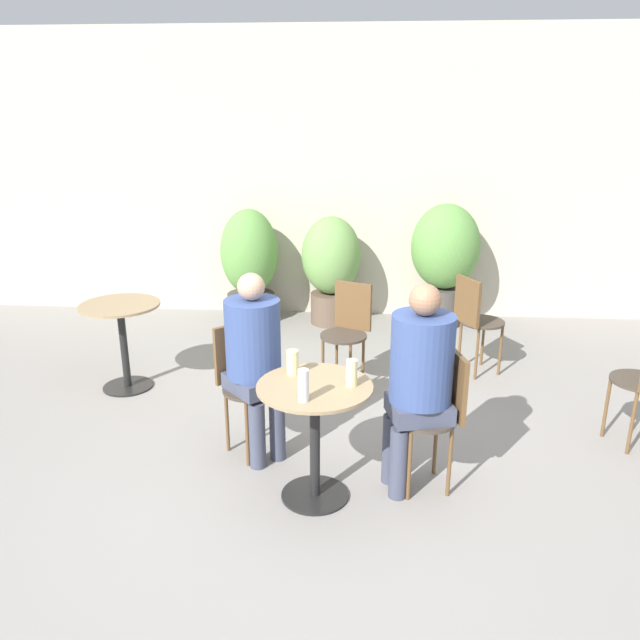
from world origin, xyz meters
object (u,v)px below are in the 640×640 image
object	(u,v)px
bistro_chair_1	(244,375)
potted_plant_2	(445,255)
cafe_table_near	(315,417)
potted_plant_0	(250,263)
bistro_chair_2	(348,325)
beer_glass_1	(352,373)
beer_glass_0	(303,385)
potted_plant_1	(331,264)
bistro_chair_0	(439,406)
bistro_chair_3	(475,315)
beer_glass_2	(293,362)
cafe_table_far	(122,329)
seated_person_0	(419,373)
seated_person_1	(255,352)

from	to	relation	value
bistro_chair_1	potted_plant_2	bearing A→B (deg)	15.81
cafe_table_near	potted_plant_0	distance (m)	3.35
bistro_chair_2	beer_glass_1	bearing A→B (deg)	-63.48
beer_glass_0	potted_plant_1	world-z (taller)	potted_plant_1
cafe_table_near	bistro_chair_0	distance (m)	0.74
bistro_chair_2	potted_plant_1	xyz separation A→B (m)	(-0.23, 1.60, 0.11)
bistro_chair_3	beer_glass_2	distance (m)	2.24
bistro_chair_1	beer_glass_1	distance (m)	0.93
bistro_chair_2	beer_glass_2	size ratio (longest dim) A/B	5.94
bistro_chair_0	beer_glass_0	distance (m)	0.89
bistro_chair_1	potted_plant_0	size ratio (longest dim) A/B	0.71
cafe_table_near	potted_plant_2	xyz separation A→B (m)	(1.09, 3.24, 0.24)
cafe_table_far	potted_plant_2	xyz separation A→B (m)	(2.76, 1.82, 0.25)
bistro_chair_1	beer_glass_2	world-z (taller)	beer_glass_2
bistro_chair_0	bistro_chair_3	xyz separation A→B (m)	(0.48, 1.74, 0.00)
bistro_chair_0	beer_glass_0	xyz separation A→B (m)	(-0.76, -0.37, 0.28)
cafe_table_near	potted_plant_1	world-z (taller)	potted_plant_1
bistro_chair_0	cafe_table_near	bearing A→B (deg)	-90.00
seated_person_0	bistro_chair_2	bearing A→B (deg)	-176.60
beer_glass_2	cafe_table_near	bearing A→B (deg)	-46.50
bistro_chair_0	seated_person_0	distance (m)	0.26
bistro_chair_3	beer_glass_0	size ratio (longest dim) A/B	4.85
bistro_chair_0	seated_person_0	bearing A→B (deg)	-90.00
bistro_chair_2	potted_plant_0	xyz separation A→B (m)	(-1.10, 1.61, 0.11)
potted_plant_1	beer_glass_2	bearing A→B (deg)	-90.96
bistro_chair_3	potted_plant_2	xyz separation A→B (m)	(-0.11, 1.32, 0.23)
beer_glass_2	potted_plant_2	xyz separation A→B (m)	(1.23, 3.09, -0.04)
bistro_chair_2	seated_person_1	world-z (taller)	seated_person_1
seated_person_0	seated_person_1	world-z (taller)	seated_person_0
bistro_chair_2	bistro_chair_3	size ratio (longest dim) A/B	1.00
bistro_chair_0	potted_plant_0	size ratio (longest dim) A/B	0.71
bistro_chair_3	beer_glass_0	bearing A→B (deg)	122.39
beer_glass_0	seated_person_0	bearing A→B (deg)	28.50
bistro_chair_3	potted_plant_0	xyz separation A→B (m)	(-2.16, 1.29, 0.11)
cafe_table_near	bistro_chair_2	xyz separation A→B (m)	(0.14, 1.60, 0.01)
bistro_chair_1	bistro_chair_3	xyz separation A→B (m)	(1.71, 1.38, 0.00)
bistro_chair_0	potted_plant_2	xyz separation A→B (m)	(0.37, 3.06, 0.23)
bistro_chair_0	seated_person_1	size ratio (longest dim) A/B	0.69
beer_glass_2	beer_glass_0	bearing A→B (deg)	-74.32
beer_glass_1	cafe_table_near	bearing A→B (deg)	-177.19
cafe_table_near	cafe_table_far	world-z (taller)	same
bistro_chair_2	cafe_table_near	bearing A→B (deg)	-70.81
beer_glass_1	seated_person_0	bearing A→B (deg)	18.99
cafe_table_near	bistro_chair_3	bearing A→B (deg)	57.92
cafe_table_near	bistro_chair_2	world-z (taller)	bistro_chair_2
cafe_table_far	beer_glass_0	xyz separation A→B (m)	(1.63, -1.62, 0.30)
bistro_chair_0	seated_person_1	bearing A→B (deg)	-116.59
seated_person_0	beer_glass_0	size ratio (longest dim) A/B	7.17
beer_glass_2	bistro_chair_3	bearing A→B (deg)	52.81
bistro_chair_1	beer_glass_2	xyz separation A→B (m)	(0.37, -0.39, 0.26)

